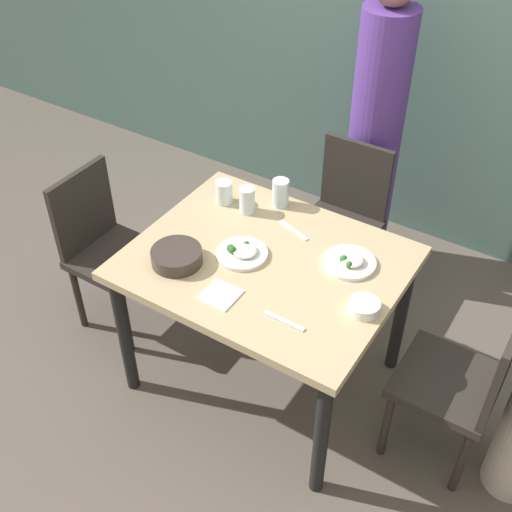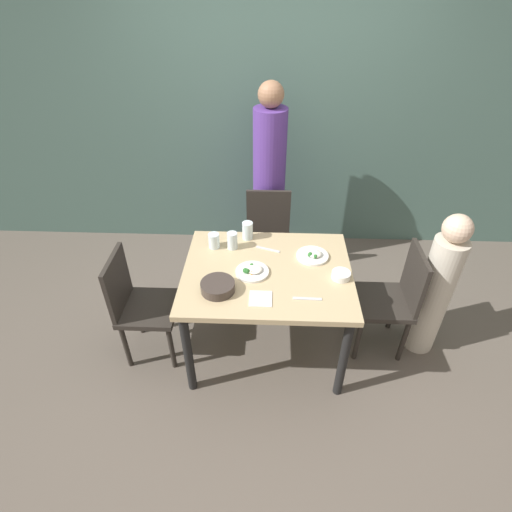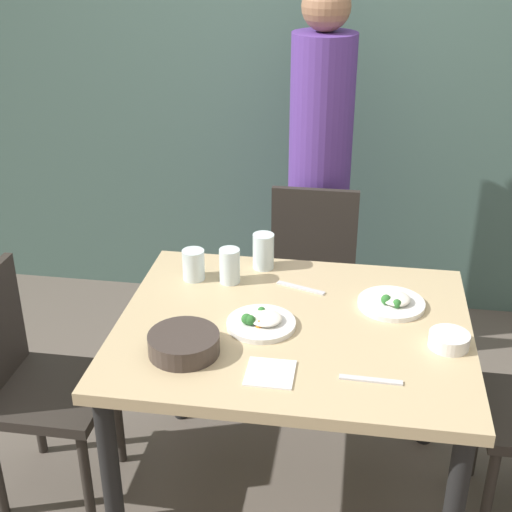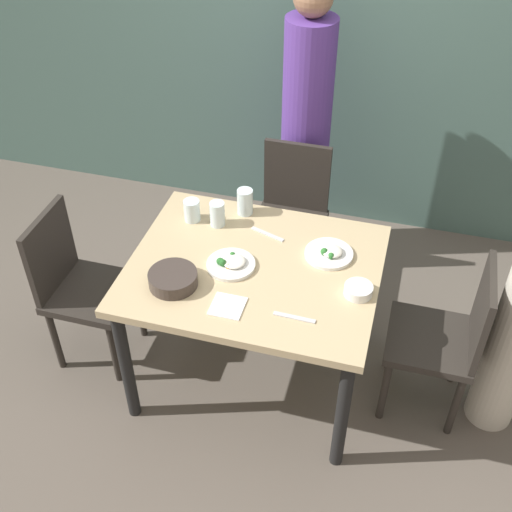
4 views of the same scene
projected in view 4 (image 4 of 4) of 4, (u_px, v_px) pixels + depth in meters
The scene contains 17 objects.
ground_plane at pixel (254, 372), 3.40m from camera, with size 10.00×10.00×0.00m, color #60564C.
wall_back at pixel (327, 16), 3.67m from camera, with size 10.00×0.06×2.70m.
dining_table at pixel (254, 281), 2.98m from camera, with size 1.14×0.92×0.75m.
chair_adult_spot at pixel (291, 214), 3.68m from camera, with size 0.40×0.40×0.87m.
chair_child_spot at pixel (447, 336), 2.96m from camera, with size 0.40×0.40×0.87m.
chair_empty_left at pixel (78, 283), 3.23m from camera, with size 0.40×0.40×0.87m.
person_adult at pixel (305, 137), 3.70m from camera, with size 0.28×0.28×1.70m.
bowl_curry at pixel (173, 278), 2.80m from camera, with size 0.22×0.22×0.06m.
plate_rice_adult at pixel (231, 264), 2.90m from camera, with size 0.22×0.22×0.05m.
plate_rice_child at pixel (329, 253), 2.96m from camera, with size 0.23×0.23×0.05m.
bowl_rice_small at pixel (358, 290), 2.76m from camera, with size 0.12×0.12×0.05m.
glass_water_tall at pixel (217, 214), 3.11m from camera, with size 0.07×0.07×0.13m.
glass_water_short at pixel (192, 210), 3.15m from camera, with size 0.08×0.08×0.11m.
glass_water_center at pixel (245, 202), 3.18m from camera, with size 0.08×0.08×0.13m.
napkin_folded at pixel (228, 306), 2.71m from camera, with size 0.14×0.14×0.01m.
fork_steel at pixel (268, 234), 3.09m from camera, with size 0.18×0.08×0.01m.
spoon_steel at pixel (294, 317), 2.66m from camera, with size 0.18×0.02×0.01m.
Camera 4 is at (0.60, -2.11, 2.67)m, focal length 45.00 mm.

